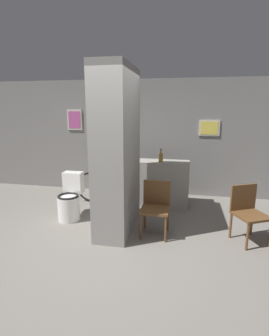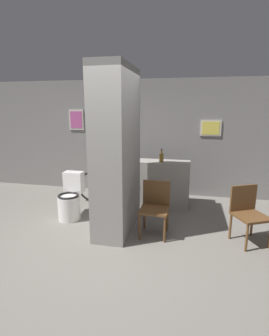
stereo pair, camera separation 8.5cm
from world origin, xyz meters
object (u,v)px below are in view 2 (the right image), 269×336
chair_near_pillar (155,205)px  chair_by_doorway (248,211)px  bottle_tall (161,157)px  toilet (70,200)px  bicycle (114,188)px

chair_near_pillar → chair_by_doorway: 1.39m
chair_by_doorway → bottle_tall: (-1.43, 1.16, 0.55)m
bottle_tall → chair_near_pillar: bearing=-87.9°
toilet → bottle_tall: bottle_tall is taller
bicycle → bottle_tall: 1.20m
chair_near_pillar → bottle_tall: bottle_tall is taller
toilet → bicycle: toilet is taller
toilet → bottle_tall: 1.92m
chair_by_doorway → bicycle: (-2.42, 1.14, -0.13)m
toilet → chair_by_doorway: bearing=-4.7°
chair_by_doorway → bottle_tall: 1.92m
chair_by_doorway → bottle_tall: bottle_tall is taller
chair_near_pillar → bicycle: 1.57m
chair_by_doorway → bottle_tall: size_ratio=3.19×
bottle_tall → toilet: bearing=-149.4°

